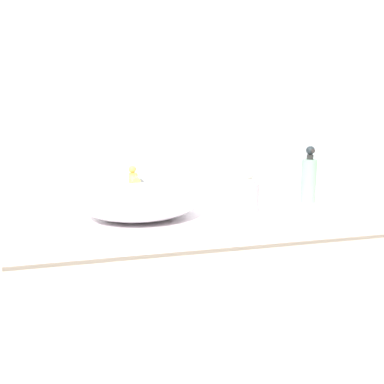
{
  "coord_description": "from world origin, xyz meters",
  "views": [
    {
      "loc": [
        -0.48,
        -0.98,
        1.29
      ],
      "look_at": [
        -0.12,
        0.41,
        0.99
      ],
      "focal_mm": 39.95,
      "sensor_mm": 36.0,
      "label": 1
    }
  ],
  "objects_px": {
    "tissue_box": "(357,186)",
    "lotion_bottle": "(249,193)",
    "sink_basin": "(140,202)",
    "soap_dispenser": "(309,179)"
  },
  "relations": [
    {
      "from": "lotion_bottle",
      "to": "soap_dispenser",
      "type": "bearing_deg",
      "value": 13.01
    },
    {
      "from": "tissue_box",
      "to": "sink_basin",
      "type": "bearing_deg",
      "value": -179.28
    },
    {
      "from": "soap_dispenser",
      "to": "tissue_box",
      "type": "distance_m",
      "value": 0.18
    },
    {
      "from": "soap_dispenser",
      "to": "tissue_box",
      "type": "bearing_deg",
      "value": -19.48
    },
    {
      "from": "soap_dispenser",
      "to": "lotion_bottle",
      "type": "xyz_separation_m",
      "value": [
        -0.27,
        -0.06,
        -0.03
      ]
    },
    {
      "from": "lotion_bottle",
      "to": "tissue_box",
      "type": "height_order",
      "value": "tissue_box"
    },
    {
      "from": "lotion_bottle",
      "to": "tissue_box",
      "type": "xyz_separation_m",
      "value": [
        0.44,
        0.0,
        0.01
      ]
    },
    {
      "from": "sink_basin",
      "to": "soap_dispenser",
      "type": "xyz_separation_m",
      "value": [
        0.66,
        0.07,
        0.04
      ]
    },
    {
      "from": "tissue_box",
      "to": "lotion_bottle",
      "type": "bearing_deg",
      "value": -179.75
    },
    {
      "from": "sink_basin",
      "to": "lotion_bottle",
      "type": "relative_size",
      "value": 2.44
    }
  ]
}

